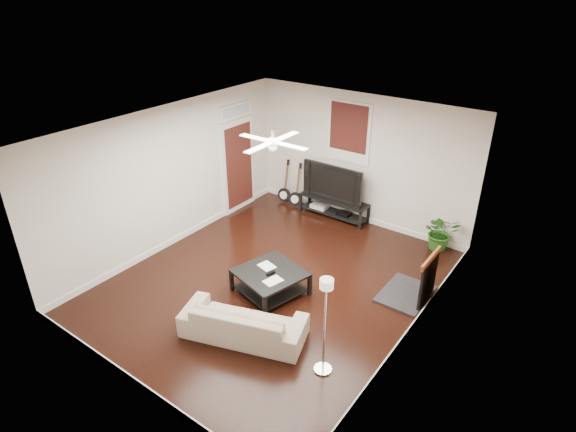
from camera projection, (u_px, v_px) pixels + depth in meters
name	position (u px, v px, depth m)	size (l,w,h in m)	color
room	(274.00, 212.00, 7.83)	(5.01, 6.01, 2.81)	black
brick_accent	(442.00, 231.00, 7.26)	(0.02, 2.20, 2.80)	#AF5838
fireplace	(417.00, 275.00, 7.84)	(0.80, 1.10, 0.92)	black
window_back	(349.00, 132.00, 9.88)	(1.00, 0.06, 1.30)	#38100F
door_left	(238.00, 157.00, 10.55)	(0.08, 1.00, 2.50)	white
tv_stand	(334.00, 208.00, 10.61)	(1.60, 0.43, 0.45)	black
tv	(335.00, 181.00, 10.34)	(1.43, 0.19, 0.82)	black
coffee_table	(270.00, 282.00, 8.09)	(1.01, 1.01, 0.43)	black
sofa	(243.00, 321.00, 7.10)	(1.87, 0.73, 0.55)	tan
floor_lamp	(325.00, 327.00, 6.24)	(0.25, 0.25, 1.53)	silver
potted_plant	(441.00, 232.00, 9.31)	(0.67, 0.58, 0.74)	#255C1A
guitar_left	(284.00, 182.00, 11.16)	(0.32, 0.23, 1.05)	black
guitar_right	(296.00, 186.00, 10.96)	(0.32, 0.23, 1.05)	black
ceiling_fan	(273.00, 142.00, 7.28)	(1.24, 1.24, 0.32)	white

